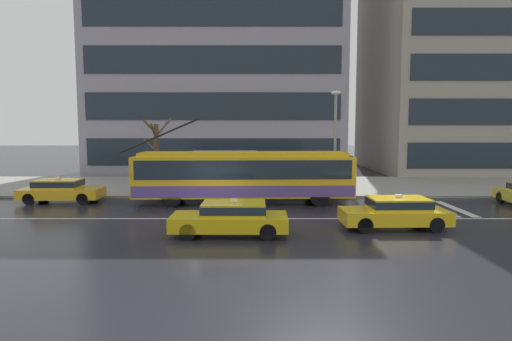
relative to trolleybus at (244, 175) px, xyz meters
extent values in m
plane|color=#222229|center=(-1.29, -2.90, -1.54)|extent=(160.00, 160.00, 0.00)
cube|color=gray|center=(-1.29, 6.60, -1.47)|extent=(80.00, 10.00, 0.14)
cube|color=beige|center=(7.18, -1.65, -1.53)|extent=(0.44, 4.40, 0.01)
cube|color=beige|center=(8.08, -1.65, -1.53)|extent=(0.44, 4.40, 0.01)
cube|color=beige|center=(8.98, -1.65, -1.53)|extent=(0.44, 4.40, 0.01)
cube|color=beige|center=(9.88, -1.65, -1.53)|extent=(0.44, 4.40, 0.01)
cube|color=beige|center=(10.78, -1.65, -1.53)|extent=(0.44, 4.40, 0.01)
cube|color=silver|center=(-1.29, -4.10, -1.53)|extent=(72.00, 0.14, 0.01)
cube|color=yellow|center=(-0.02, 0.00, -0.04)|extent=(11.74, 2.84, 2.16)
cube|color=yellow|center=(-0.02, 0.00, 1.14)|extent=(11.04, 2.57, 0.20)
cube|color=#1E2833|center=(-0.02, 0.00, 0.39)|extent=(11.28, 2.85, 0.99)
cube|color=#604894|center=(-0.02, 0.00, -0.73)|extent=(11.63, 2.87, 0.60)
cube|color=#1E2833|center=(5.76, 0.18, 0.39)|extent=(0.19, 2.18, 1.08)
cube|color=black|center=(5.61, 0.18, 0.94)|extent=(0.22, 1.88, 0.28)
cylinder|color=black|center=(-4.47, 0.21, 2.14)|extent=(4.23, 0.19, 1.86)
cylinder|color=black|center=(-4.44, -0.49, 2.14)|extent=(4.23, 0.19, 1.86)
cylinder|color=black|center=(3.91, 1.21, -1.02)|extent=(1.05, 0.33, 1.04)
cylinder|color=black|center=(3.98, -0.96, -1.02)|extent=(1.05, 0.33, 1.04)
cylinder|color=black|center=(-3.79, 0.97, -1.02)|extent=(1.05, 0.33, 1.04)
cylinder|color=black|center=(-3.72, -1.20, -1.02)|extent=(1.05, 0.33, 1.04)
cube|color=yellow|center=(-0.37, -7.07, -1.03)|extent=(4.42, 1.84, 0.55)
cube|color=yellow|center=(-0.19, -7.07, -0.51)|extent=(2.39, 1.57, 0.48)
cube|color=#1E2833|center=(-0.19, -7.07, -0.49)|extent=(2.43, 1.59, 0.31)
cube|color=silver|center=(-0.19, -7.07, -0.20)|extent=(0.28, 0.16, 0.12)
cylinder|color=black|center=(-1.82, -7.87, -1.23)|extent=(0.62, 0.20, 0.62)
cylinder|color=black|center=(-1.82, -6.25, -1.23)|extent=(0.62, 0.20, 0.62)
cylinder|color=black|center=(1.09, -7.88, -1.23)|extent=(0.62, 0.20, 0.62)
cylinder|color=black|center=(1.09, -6.27, -1.23)|extent=(0.62, 0.20, 0.62)
cube|color=yellow|center=(-10.03, 0.26, -1.03)|extent=(4.33, 1.95, 0.55)
cube|color=gold|center=(-10.20, 0.26, -0.51)|extent=(2.36, 1.64, 0.48)
cube|color=#1E2833|center=(-10.20, 0.26, -0.49)|extent=(2.40, 1.66, 0.31)
cube|color=silver|center=(-10.20, 0.26, -0.20)|extent=(0.28, 0.17, 0.12)
cylinder|color=black|center=(-8.64, 1.12, -1.23)|extent=(0.63, 0.22, 0.62)
cylinder|color=black|center=(-8.60, -0.52, -1.23)|extent=(0.63, 0.22, 0.62)
cylinder|color=black|center=(-11.47, 1.04, -1.23)|extent=(0.63, 0.22, 0.62)
cylinder|color=black|center=(-11.42, -0.59, -1.23)|extent=(0.63, 0.22, 0.62)
cylinder|color=black|center=(13.99, -0.01, -1.23)|extent=(0.23, 0.63, 0.62)
cube|color=yellow|center=(6.27, -5.99, -1.03)|extent=(4.30, 1.89, 0.55)
cube|color=yellow|center=(6.44, -5.98, -0.51)|extent=(2.34, 1.59, 0.48)
cube|color=#1E2833|center=(6.44, -5.98, -0.49)|extent=(2.38, 1.61, 0.31)
cube|color=silver|center=(6.44, -5.98, -0.20)|extent=(0.28, 0.17, 0.12)
cylinder|color=black|center=(4.88, -6.81, -1.23)|extent=(0.63, 0.22, 0.62)
cylinder|color=black|center=(4.84, -5.24, -1.23)|extent=(0.63, 0.22, 0.62)
cylinder|color=black|center=(7.69, -6.73, -1.23)|extent=(0.63, 0.22, 0.62)
cylinder|color=black|center=(7.65, -5.16, -1.23)|extent=(0.63, 0.22, 0.62)
cylinder|color=gray|center=(0.57, 2.81, -0.19)|extent=(0.08, 0.08, 2.42)
cylinder|color=gray|center=(-3.11, 2.81, -0.19)|extent=(0.08, 0.08, 2.42)
cylinder|color=gray|center=(0.57, 4.07, -0.19)|extent=(0.08, 0.08, 2.42)
cylinder|color=gray|center=(-3.11, 4.07, -0.19)|extent=(0.08, 0.08, 2.42)
cube|color=#99ADB2|center=(-1.27, 4.07, -0.14)|extent=(3.50, 0.04, 1.93)
cube|color=#B2B2B7|center=(-1.27, 3.44, 1.06)|extent=(3.98, 1.56, 0.08)
cube|color=brown|center=(-1.27, 3.75, -0.95)|extent=(2.58, 0.36, 0.08)
cylinder|color=black|center=(1.84, 3.96, -0.99)|extent=(0.14, 0.14, 0.82)
cylinder|color=black|center=(1.81, 3.80, -0.99)|extent=(0.14, 0.14, 0.82)
cylinder|color=gray|center=(1.83, 3.88, -0.28)|extent=(0.42, 0.42, 0.59)
sphere|color=#E18B62|center=(1.83, 3.88, 0.12)|extent=(0.21, 0.21, 0.21)
cone|color=black|center=(1.85, 4.00, 0.41)|extent=(1.10, 1.10, 0.27)
cylinder|color=#333333|center=(1.85, 4.00, -0.10)|extent=(0.02, 0.02, 0.74)
cylinder|color=#48544A|center=(-1.69, 4.18, -0.97)|extent=(0.14, 0.14, 0.86)
cylinder|color=#48544A|center=(-1.55, 4.25, -0.97)|extent=(0.14, 0.14, 0.86)
cylinder|color=maroon|center=(-1.62, 4.22, -0.24)|extent=(0.47, 0.47, 0.60)
sphere|color=tan|center=(-1.62, 4.22, 0.17)|extent=(0.22, 0.22, 0.22)
cone|color=gold|center=(-1.51, 4.26, 0.46)|extent=(1.09, 1.09, 0.28)
cylinder|color=#333333|center=(-1.51, 4.26, -0.06)|extent=(0.02, 0.02, 0.76)
cylinder|color=#252D4C|center=(-0.74, 2.61, -0.96)|extent=(0.14, 0.14, 0.88)
cylinder|color=#252D4C|center=(-0.81, 2.47, -0.96)|extent=(0.14, 0.14, 0.88)
cylinder|color=#1D262C|center=(-0.78, 2.54, -0.23)|extent=(0.49, 0.49, 0.59)
sphere|color=tan|center=(-0.78, 2.54, 0.17)|extent=(0.20, 0.20, 0.20)
cone|color=#3152A4|center=(-0.83, 2.44, 0.45)|extent=(1.43, 1.43, 0.28)
cylinder|color=#333333|center=(-0.83, 2.44, -0.06)|extent=(0.02, 0.02, 0.73)
cylinder|color=gray|center=(5.36, 2.42, 1.54)|extent=(0.16, 0.16, 5.87)
ellipsoid|color=silver|center=(5.36, 2.42, 4.60)|extent=(0.60, 0.32, 0.24)
cylinder|color=brown|center=(-5.46, 3.28, 0.69)|extent=(0.28, 0.28, 4.18)
cylinder|color=brown|center=(-5.08, 3.70, 2.59)|extent=(0.91, 1.01, 1.19)
cylinder|color=#51382D|center=(-5.95, 3.73, 1.46)|extent=(1.10, 1.03, 0.76)
cylinder|color=brown|center=(-5.48, 2.73, 2.30)|extent=(0.17, 1.17, 1.05)
cylinder|color=brown|center=(-5.78, 3.09, 2.60)|extent=(0.79, 0.53, 0.88)
cube|color=#95909E|center=(-2.90, 19.68, 9.79)|extent=(22.45, 13.83, 22.66)
cube|color=#1E2833|center=(-2.90, 12.74, 0.54)|extent=(21.10, 0.06, 2.27)
cube|color=#1E2833|center=(-2.90, 12.74, 4.32)|extent=(21.10, 0.06, 2.27)
cube|color=#1E2833|center=(-2.90, 12.74, 8.10)|extent=(21.10, 0.06, 2.27)
cube|color=#1E2833|center=(-2.90, 12.74, 11.87)|extent=(21.10, 0.06, 2.27)
cube|color=gray|center=(23.59, 18.57, 10.50)|extent=(23.27, 15.30, 24.08)
camera|label=1|loc=(0.65, -23.31, 2.55)|focal=30.39mm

